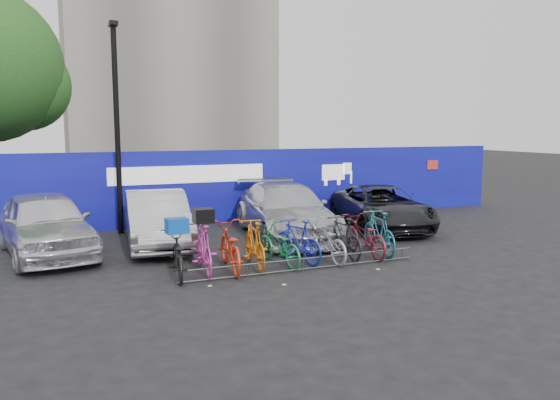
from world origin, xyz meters
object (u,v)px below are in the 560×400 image
bike_2 (229,247)px  bike_5 (298,241)px  car_2 (286,211)px  bike_1 (204,248)px  bike_0 (178,255)px  bike_7 (343,237)px  bike_9 (379,232)px  car_0 (46,224)px  bike_6 (324,241)px  car_1 (157,219)px  bike_8 (364,236)px  bike_3 (254,244)px  lamppost (117,123)px  car_3 (381,207)px  bike_rack (303,264)px  bike_4 (278,245)px

bike_2 → bike_5: size_ratio=1.18×
car_2 → bike_1: bearing=-130.3°
bike_0 → bike_2: bike_2 is taller
bike_7 → bike_9: (1.00, -0.02, 0.04)m
car_0 → car_2: (6.34, -0.15, -0.03)m
car_2 → bike_6: 2.98m
car_0 → bike_5: bearing=-38.6°
car_1 → bike_6: 4.61m
bike_5 → bike_6: bearing=156.3°
bike_8 → bike_9: bearing=-173.8°
bike_8 → bike_2: bearing=0.6°
bike_3 → bike_9: bearing=-173.3°
lamppost → car_1: bearing=-72.0°
car_3 → bike_5: size_ratio=2.77×
car_0 → bike_6: size_ratio=2.53×
bike_3 → bike_5: (1.09, 0.03, -0.03)m
bike_rack → car_2: bearing=72.8°
bike_6 → bike_8: 1.15m
bike_3 → bike_9: bike_9 is taller
bike_rack → bike_2: 1.67m
bike_2 → bike_3: size_ratio=1.12×
bike_rack → car_0: (-5.22, 3.78, 0.63)m
car_3 → bike_2: bearing=-140.8°
lamppost → bike_rack: size_ratio=1.09×
car_0 → bike_3: car_0 is taller
car_0 → bike_9: car_0 is taller
car_0 → bike_7: size_ratio=2.78×
car_0 → car_2: size_ratio=0.89×
bike_9 → bike_rack: bearing=25.8°
car_1 → bike_6: car_1 is taller
bike_4 → bike_6: bearing=167.4°
car_0 → bike_0: car_0 is taller
bike_rack → bike_1: size_ratio=3.04×
bike_3 → bike_9: 3.31m
car_0 → bike_4: car_0 is taller
bike_2 → car_2: bearing=-125.3°
bike_rack → bike_5: (0.21, 0.78, 0.35)m
car_1 → car_2: size_ratio=0.83×
car_2 → bike_2: bearing=-124.5°
car_2 → bike_7: 2.85m
bike_rack → car_0: car_0 is taller
car_3 → bike_5: (-4.21, -2.95, -0.14)m
bike_2 → bike_7: size_ratio=1.20×
bike_4 → bike_8: 2.29m
bike_6 → bike_8: size_ratio=0.98×
bike_4 → bike_rack: bearing=102.2°
bike_2 → car_0: bearing=-33.2°
bike_4 → lamppost: bearing=-71.2°
bike_2 → bike_4: size_ratio=1.15×
bike_8 → bike_9: size_ratio=1.03×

